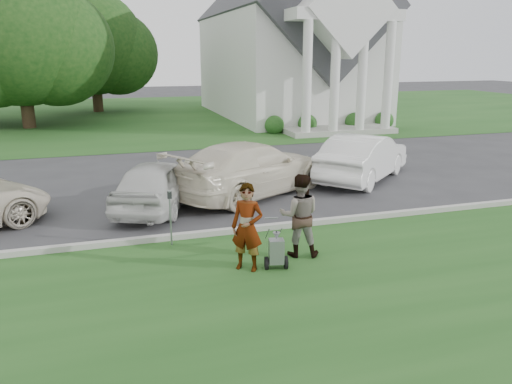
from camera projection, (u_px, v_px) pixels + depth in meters
name	position (u px, v px, depth m)	size (l,w,h in m)	color
ground	(271.00, 238.00, 12.16)	(120.00, 120.00, 0.00)	#333335
grass_strip	(322.00, 292.00, 9.39)	(80.00, 7.00, 0.01)	#1E4A19
church_lawn	(155.00, 114.00, 37.03)	(80.00, 30.00, 0.01)	#1E4A19
curb	(264.00, 228.00, 12.64)	(80.00, 0.18, 0.15)	#9E9E93
church	(288.00, 30.00, 34.40)	(9.19, 19.00, 24.10)	white
tree_left	(19.00, 40.00, 28.79)	(10.63, 8.40, 9.71)	#332316
tree_back	(93.00, 48.00, 37.39)	(9.61, 7.60, 8.89)	#332316
striping_cart	(276.00, 252.00, 10.30)	(0.56, 0.99, 0.87)	black
person_left	(247.00, 228.00, 10.12)	(0.67, 0.44, 1.83)	#999999
person_right	(299.00, 216.00, 10.86)	(0.90, 0.70, 1.85)	#999999
parking_meter_near	(170.00, 211.00, 11.45)	(0.10, 0.09, 1.33)	gray
car_b	(157.00, 184.00, 14.34)	(1.71, 4.24, 1.45)	silver
car_c	(251.00, 168.00, 15.73)	(2.35, 5.79, 1.68)	#EDE3C9
car_d	(363.00, 157.00, 17.56)	(1.72, 4.95, 1.63)	white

